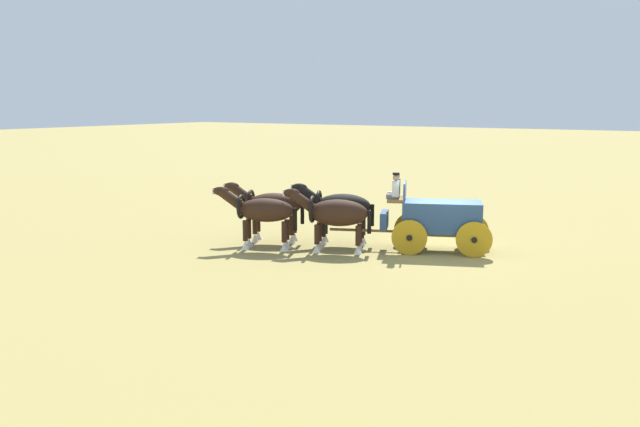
{
  "coord_description": "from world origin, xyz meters",
  "views": [
    {
      "loc": [
        -8.43,
        21.47,
        5.19
      ],
      "look_at": [
        4.07,
        1.52,
        1.2
      ],
      "focal_mm": 37.04,
      "sensor_mm": 36.0,
      "label": 1
    }
  ],
  "objects_px": {
    "draft_horse_rear_off": "(340,208)",
    "draft_horse_lead_near": "(262,212)",
    "draft_horse_rear_near": "(334,214)",
    "draft_horse_lead_off": "(271,206)",
    "show_wagon": "(437,217)"
  },
  "relations": [
    {
      "from": "draft_horse_rear_off",
      "to": "draft_horse_lead_near",
      "type": "height_order",
      "value": "draft_horse_rear_off"
    },
    {
      "from": "draft_horse_rear_near",
      "to": "draft_horse_lead_off",
      "type": "xyz_separation_m",
      "value": [
        2.91,
        -0.2,
        0.01
      ]
    },
    {
      "from": "draft_horse_rear_off",
      "to": "draft_horse_lead_off",
      "type": "distance_m",
      "value": 2.61
    },
    {
      "from": "draft_horse_rear_near",
      "to": "show_wagon",
      "type": "bearing_deg",
      "value": -147.12
    },
    {
      "from": "show_wagon",
      "to": "draft_horse_lead_off",
      "type": "relative_size",
      "value": 1.88
    },
    {
      "from": "draft_horse_lead_off",
      "to": "show_wagon",
      "type": "bearing_deg",
      "value": -163.61
    },
    {
      "from": "draft_horse_lead_near",
      "to": "draft_horse_lead_off",
      "type": "height_order",
      "value": "draft_horse_lead_off"
    },
    {
      "from": "draft_horse_rear_near",
      "to": "draft_horse_lead_off",
      "type": "height_order",
      "value": "draft_horse_lead_off"
    },
    {
      "from": "show_wagon",
      "to": "draft_horse_rear_near",
      "type": "bearing_deg",
      "value": 32.88
    },
    {
      "from": "show_wagon",
      "to": "draft_horse_rear_near",
      "type": "height_order",
      "value": "show_wagon"
    },
    {
      "from": "show_wagon",
      "to": "draft_horse_rear_off",
      "type": "distance_m",
      "value": 3.59
    },
    {
      "from": "draft_horse_rear_off",
      "to": "draft_horse_lead_off",
      "type": "height_order",
      "value": "draft_horse_rear_off"
    },
    {
      "from": "show_wagon",
      "to": "draft_horse_rear_near",
      "type": "xyz_separation_m",
      "value": [
        3.01,
        1.95,
        0.13
      ]
    },
    {
      "from": "draft_horse_rear_off",
      "to": "draft_horse_rear_near",
      "type": "bearing_deg",
      "value": 112.51
    },
    {
      "from": "draft_horse_rear_near",
      "to": "draft_horse_lead_near",
      "type": "relative_size",
      "value": 1.02
    }
  ]
}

